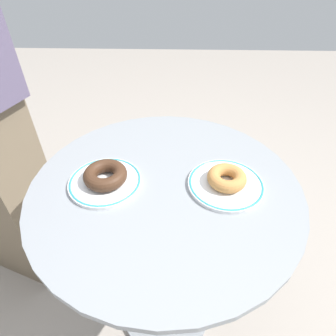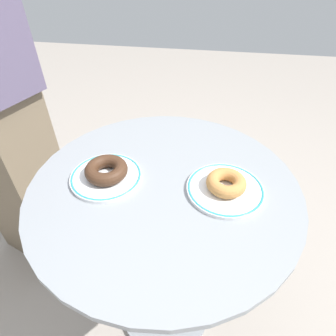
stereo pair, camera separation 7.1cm
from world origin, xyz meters
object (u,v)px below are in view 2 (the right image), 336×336
Objects in this scene: cafe_table at (165,236)px; plate_right at (225,189)px; plate_left at (106,176)px; donut_chocolate at (106,171)px; donut_old_fashioned at (226,183)px.

plate_right is at bearing 0.03° from cafe_table.
donut_chocolate is at bearing -58.29° from plate_left.
donut_chocolate is at bearing -179.10° from donut_old_fashioned.
plate_left is 0.97× the size of plate_right.
plate_right is (0.32, -0.00, 0.00)m from plate_left.
donut_chocolate is 0.32m from donut_old_fashioned.
cafe_table is at bearing -0.36° from plate_left.
donut_chocolate reaches higher than plate_right.
donut_chocolate is (0.00, -0.01, 0.02)m from plate_left.
plate_right is 0.32m from donut_chocolate.
donut_old_fashioned is (0.32, -0.00, 0.02)m from plate_left.
plate_left is at bearing 179.84° from donut_old_fashioned.
plate_left and plate_right have the same top height.
donut_old_fashioned is (0.00, 0.00, 0.02)m from plate_right.
donut_old_fashioned reaches higher than cafe_table.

